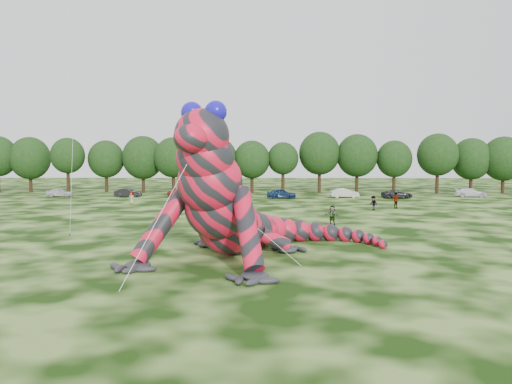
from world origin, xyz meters
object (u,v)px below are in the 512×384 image
at_px(tree_2, 30,165).
at_px(tree_8, 252,167).
at_px(tree_3, 68,165).
at_px(car_1, 128,193).
at_px(car_5, 344,193).
at_px(spectator_0, 207,207).
at_px(inflatable_gecko, 236,182).
at_px(tree_9, 283,168).
at_px(tree_12, 394,167).
at_px(spectator_5, 332,215).
at_px(car_3, 237,192).
at_px(car_4, 281,193).
at_px(tree_15, 503,165).
at_px(flying_kite, 77,11).
at_px(car_6, 397,194).
at_px(spectator_2, 373,203).
at_px(tree_10, 319,162).
at_px(spectator_1, 196,209).
at_px(tree_13, 438,163).
at_px(tree_7, 217,165).
at_px(spectator_3, 396,201).
at_px(tree_11, 357,164).
at_px(tree_4, 106,166).
at_px(spectator_4, 132,198).
at_px(tree_6, 173,165).
at_px(car_7, 471,193).
at_px(tree_5, 143,164).
at_px(car_2, 184,193).

height_order(tree_2, tree_8, tree_2).
bearing_deg(tree_3, car_1, -34.31).
distance_m(car_5, spectator_0, 30.07).
distance_m(inflatable_gecko, spectator_0, 20.98).
relative_size(inflatable_gecko, tree_9, 2.11).
xyz_separation_m(tree_12, spectator_5, (-15.97, -40.75, -3.59)).
distance_m(tree_8, car_1, 21.04).
distance_m(tree_2, car_5, 54.33).
bearing_deg(car_3, car_4, -108.54).
bearing_deg(tree_9, tree_15, 0.65).
bearing_deg(tree_8, spectator_0, -96.64).
relative_size(flying_kite, car_6, 4.11).
bearing_deg(inflatable_gecko, spectator_2, 81.50).
bearing_deg(tree_10, tree_12, -3.80).
bearing_deg(car_6, spectator_1, 124.41).
bearing_deg(tree_9, tree_13, -0.48).
xyz_separation_m(inflatable_gecko, tree_9, (4.87, 53.72, -0.25)).
bearing_deg(spectator_2, tree_2, -152.86).
distance_m(tree_7, spectator_3, 34.56).
bearing_deg(tree_12, flying_kite, -125.62).
bearing_deg(tree_11, tree_4, 179.32).
bearing_deg(tree_4, spectator_4, -65.02).
relative_size(tree_6, tree_11, 0.94).
bearing_deg(car_7, tree_10, 78.94).
bearing_deg(tree_8, tree_5, 175.61).
xyz_separation_m(tree_2, spectator_1, (33.96, -35.75, -3.97)).
relative_size(inflatable_gecko, spectator_0, 9.97).
xyz_separation_m(tree_2, spectator_0, (34.94, -34.92, -3.90)).
height_order(tree_5, spectator_2, tree_5).
height_order(tree_7, tree_13, tree_13).
distance_m(tree_10, spectator_1, 39.44).
relative_size(inflatable_gecko, spectator_3, 9.80).
bearing_deg(tree_6, flying_kite, -87.43).
bearing_deg(tree_13, tree_2, 178.66).
xyz_separation_m(car_4, spectator_2, (10.08, -16.21, 0.09)).
height_order(car_1, car_6, car_1).
bearing_deg(spectator_1, tree_7, -155.35).
relative_size(tree_12, tree_15, 0.93).
height_order(tree_4, tree_9, tree_4).
bearing_deg(spectator_1, tree_5, -135.43).
xyz_separation_m(tree_7, spectator_5, (14.12, -39.81, -3.84)).
bearing_deg(car_4, car_7, -88.18).
relative_size(tree_7, car_1, 2.34).
height_order(car_7, spectator_5, spectator_5).
distance_m(tree_7, tree_15, 48.56).
xyz_separation_m(tree_8, spectator_3, (17.86, -25.02, -3.54)).
xyz_separation_m(tree_13, car_2, (-41.28, -10.03, -4.38)).
xyz_separation_m(tree_2, tree_4, (13.38, -0.05, -0.29)).
height_order(tree_13, spectator_3, tree_13).
bearing_deg(car_2, tree_6, 27.77).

